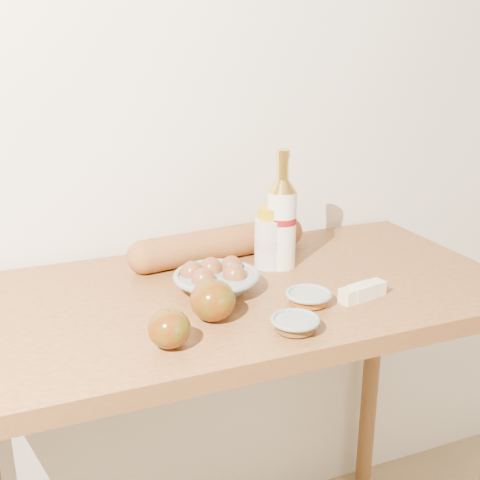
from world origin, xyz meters
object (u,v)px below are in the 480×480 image
at_px(table, 235,340).
at_px(bourbon_bottle, 282,221).
at_px(baguette, 220,243).
at_px(cream_bottle, 270,239).
at_px(egg_bowl, 216,279).

relative_size(table, bourbon_bottle, 4.35).
height_order(bourbon_bottle, baguette, bourbon_bottle).
distance_m(bourbon_bottle, baguette, 0.17).
height_order(cream_bottle, baguette, cream_bottle).
xyz_separation_m(bourbon_bottle, cream_bottle, (-0.02, 0.01, -0.05)).
relative_size(table, baguette, 2.54).
distance_m(bourbon_bottle, cream_bottle, 0.05).
bearing_deg(bourbon_bottle, cream_bottle, 162.25).
xyz_separation_m(table, baguette, (0.03, 0.19, 0.16)).
bearing_deg(table, egg_bowl, 171.96).
relative_size(bourbon_bottle, baguette, 0.58).
bearing_deg(cream_bottle, baguette, 140.42).
relative_size(bourbon_bottle, cream_bottle, 1.92).
bearing_deg(egg_bowl, table, -8.04).
bearing_deg(bourbon_bottle, baguette, 145.98).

